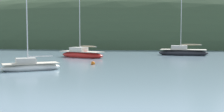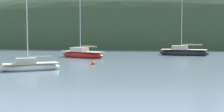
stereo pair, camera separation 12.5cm
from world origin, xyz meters
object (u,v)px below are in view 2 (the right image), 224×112
(sailboat_yellow_far, at_px, (183,52))
(mooring_buoy_inner, at_px, (93,63))
(sailboat_white_near, at_px, (82,54))
(sailboat_orange_cutter, at_px, (31,66))

(sailboat_yellow_far, height_order, mooring_buoy_inner, sailboat_yellow_far)
(sailboat_yellow_far, bearing_deg, sailboat_white_near, -156.91)
(sailboat_orange_cutter, xyz_separation_m, sailboat_white_near, (1.26, 14.96, 0.09))
(sailboat_orange_cutter, bearing_deg, mooring_buoy_inner, 49.94)
(sailboat_yellow_far, xyz_separation_m, sailboat_white_near, (-14.60, -6.23, -0.02))
(mooring_buoy_inner, bearing_deg, sailboat_orange_cutter, -130.06)
(sailboat_orange_cutter, bearing_deg, sailboat_yellow_far, 53.17)
(sailboat_yellow_far, bearing_deg, sailboat_orange_cutter, -126.83)
(sailboat_white_near, bearing_deg, mooring_buoy_inner, -70.36)
(sailboat_orange_cutter, bearing_deg, sailboat_white_near, 85.17)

